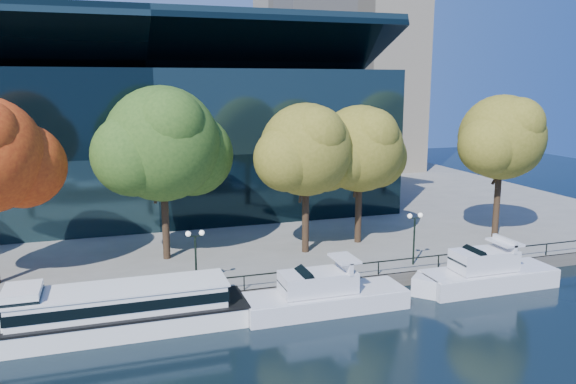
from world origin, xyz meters
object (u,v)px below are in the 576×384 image
object	(u,v)px
tour_boat	(104,311)
cruiser_far	(483,273)
lamp_1	(195,246)
tree_4	(362,151)
tree_3	(308,152)
cruiser_near	(319,295)
lamp_2	(415,227)
tree_2	(165,146)
tree_5	(503,139)

from	to	relation	value
tour_boat	cruiser_far	xyz separation A→B (m)	(26.08, -0.64, -0.25)
tour_boat	lamp_1	bearing A→B (deg)	27.78
cruiser_far	tree_4	xyz separation A→B (m)	(-4.81, 10.70, 7.87)
tree_3	tree_4	distance (m)	5.51
tour_boat	tree_3	xyz separation A→B (m)	(15.92, 8.73, 7.87)
cruiser_near	lamp_2	distance (m)	10.47
tree_2	tree_5	size ratio (longest dim) A/B	1.06
cruiser_far	tree_3	size ratio (longest dim) A/B	0.93
cruiser_near	lamp_2	size ratio (longest dim) A/B	2.98
cruiser_far	tree_3	world-z (taller)	tree_3
tree_2	tree_3	world-z (taller)	tree_2
tree_3	cruiser_far	bearing A→B (deg)	-42.71
tree_5	lamp_1	world-z (taller)	tree_5
tree_2	tree_5	world-z (taller)	tree_2
tree_4	lamp_2	distance (m)	8.67
cruiser_far	tree_5	xyz separation A→B (m)	(7.69, 8.43, 8.67)
tree_4	lamp_2	bearing A→B (deg)	-79.65
tree_3	tree_5	distance (m)	17.87
tree_2	tree_3	size ratio (longest dim) A/B	1.11
cruiser_far	lamp_2	xyz separation A→B (m)	(-3.55, 3.77, 2.81)
tree_4	tree_5	distance (m)	12.73
lamp_1	lamp_2	world-z (taller)	same
lamp_1	cruiser_near	bearing A→B (deg)	-28.23
tour_boat	tree_5	distance (m)	35.66
tree_4	lamp_1	bearing A→B (deg)	-155.65
tree_5	lamp_1	size ratio (longest dim) A/B	3.15
tree_5	tree_2	bearing A→B (deg)	174.84
cruiser_near	tree_5	size ratio (longest dim) A/B	0.95
tree_3	tree_4	xyz separation A→B (m)	(5.34, 1.33, -0.26)
tour_boat	tree_2	bearing A→B (deg)	64.76
tour_boat	lamp_2	distance (m)	22.89
tree_2	lamp_2	xyz separation A→B (m)	(17.63, -7.26, -5.95)
tour_boat	tree_5	bearing A→B (deg)	12.99
tree_5	tree_3	bearing A→B (deg)	176.97
tree_3	lamp_2	distance (m)	10.16
cruiser_near	tree_4	distance (m)	15.66
cruiser_near	tree_3	distance (m)	12.86
cruiser_far	cruiser_near	bearing A→B (deg)	-179.26
lamp_1	lamp_2	distance (m)	16.59
tour_boat	lamp_2	world-z (taller)	lamp_2
tree_3	tree_4	size ratio (longest dim) A/B	1.02
tree_4	tree_5	world-z (taller)	tree_5
tree_3	lamp_2	bearing A→B (deg)	-40.28
tour_boat	lamp_1	size ratio (longest dim) A/B	4.36
tree_4	tour_boat	bearing A→B (deg)	-154.67
tour_boat	cruiser_far	bearing A→B (deg)	-1.41
tree_2	tour_boat	bearing A→B (deg)	-115.24
tree_3	lamp_1	bearing A→B (deg)	-150.71
cruiser_far	lamp_1	xyz separation A→B (m)	(-20.13, 3.77, 2.81)
lamp_1	tree_4	bearing A→B (deg)	24.35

